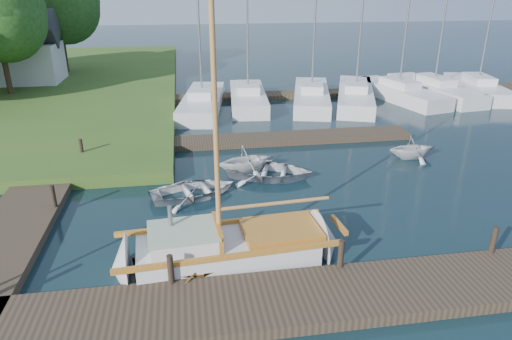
{
  "coord_description": "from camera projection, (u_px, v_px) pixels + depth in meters",
  "views": [
    {
      "loc": [
        -2.41,
        -14.95,
        7.39
      ],
      "look_at": [
        0.0,
        0.0,
        1.2
      ],
      "focal_mm": 32.0,
      "sensor_mm": 36.0,
      "label": 1
    }
  ],
  "objects": [
    {
      "name": "dinghy",
      "position": [
        205.0,
        255.0,
        12.68
      ],
      "size": [
        4.28,
        3.4,
        0.8
      ],
      "primitive_type": "imported",
      "rotation": [
        0.0,
        0.0,
        1.75
      ],
      "color": "#974F15",
      "rests_on": "ground"
    },
    {
      "name": "left_dock",
      "position": [
        41.0,
        188.0,
        17.4
      ],
      "size": [
        2.2,
        18.0,
        0.3
      ],
      "primitive_type": "cube",
      "color": "#32281C",
      "rests_on": "ground"
    },
    {
      "name": "mooring_post_4",
      "position": [
        53.0,
        196.0,
        15.51
      ],
      "size": [
        0.16,
        0.16,
        0.8
      ],
      "primitive_type": "cylinder",
      "color": "black",
      "rests_on": "left_dock"
    },
    {
      "name": "mooring_post_5",
      "position": [
        81.0,
        148.0,
        20.08
      ],
      "size": [
        0.16,
        0.16,
        0.8
      ],
      "primitive_type": "cylinder",
      "color": "black",
      "rests_on": "left_dock"
    },
    {
      "name": "tender_b",
      "position": [
        246.0,
        158.0,
        19.06
      ],
      "size": [
        2.91,
        2.66,
        1.3
      ],
      "primitive_type": "imported",
      "rotation": [
        0.0,
        0.0,
        1.82
      ],
      "color": "silver",
      "rests_on": "ground"
    },
    {
      "name": "house_c",
      "position": [
        23.0,
        54.0,
        33.87
      ],
      "size": [
        5.25,
        4.0,
        5.28
      ],
      "color": "silver",
      "rests_on": "shore"
    },
    {
      "name": "pontoon",
      "position": [
        357.0,
        92.0,
        32.85
      ],
      "size": [
        30.0,
        1.6,
        0.3
      ],
      "primitive_type": "cube",
      "color": "#32281C",
      "rests_on": "ground"
    },
    {
      "name": "mooring_post_2",
      "position": [
        341.0,
        254.0,
        12.2
      ],
      "size": [
        0.16,
        0.16,
        0.8
      ],
      "primitive_type": "cylinder",
      "color": "black",
      "rests_on": "near_dock"
    },
    {
      "name": "mooring_post_3",
      "position": [
        494.0,
        240.0,
        12.86
      ],
      "size": [
        0.16,
        0.16,
        0.8
      ],
      "primitive_type": "cylinder",
      "color": "black",
      "rests_on": "near_dock"
    },
    {
      "name": "sailboat",
      "position": [
        233.0,
        250.0,
        13.03
      ],
      "size": [
        7.27,
        2.48,
        9.83
      ],
      "rotation": [
        0.0,
        0.0,
        0.07
      ],
      "color": "silver",
      "rests_on": "ground"
    },
    {
      "name": "mooring_post_1",
      "position": [
        171.0,
        269.0,
        11.54
      ],
      "size": [
        0.16,
        0.16,
        0.8
      ],
      "primitive_type": "cylinder",
      "color": "black",
      "rests_on": "near_dock"
    },
    {
      "name": "marina_boat_4",
      "position": [
        399.0,
        91.0,
        31.22
      ],
      "size": [
        3.97,
        8.39,
        11.28
      ],
      "rotation": [
        0.0,
        0.0,
        1.8
      ],
      "color": "silver",
      "rests_on": "ground"
    },
    {
      "name": "tender_c",
      "position": [
        270.0,
        169.0,
        18.65
      ],
      "size": [
        4.09,
        3.45,
        0.72
      ],
      "primitive_type": "imported",
      "rotation": [
        0.0,
        0.0,
        1.26
      ],
      "color": "silver",
      "rests_on": "ground"
    },
    {
      "name": "marina_boat_3",
      "position": [
        355.0,
        94.0,
        30.51
      ],
      "size": [
        5.29,
        9.62,
        11.76
      ],
      "rotation": [
        0.0,
        0.0,
        1.22
      ],
      "color": "silver",
      "rests_on": "ground"
    },
    {
      "name": "tender_a",
      "position": [
        193.0,
        188.0,
        16.99
      ],
      "size": [
        3.67,
        3.01,
        0.66
      ],
      "primitive_type": "imported",
      "rotation": [
        0.0,
        0.0,
        1.82
      ],
      "color": "silver",
      "rests_on": "ground"
    },
    {
      "name": "near_dock",
      "position": [
        295.0,
        300.0,
        11.27
      ],
      "size": [
        18.0,
        2.2,
        0.3
      ],
      "primitive_type": "cube",
      "color": "#32281C",
      "rests_on": "ground"
    },
    {
      "name": "marina_boat_6",
      "position": [
        478.0,
        87.0,
        32.51
      ],
      "size": [
        3.77,
        8.27,
        10.8
      ],
      "rotation": [
        0.0,
        0.0,
        1.37
      ],
      "color": "silver",
      "rests_on": "ground"
    },
    {
      "name": "marina_boat_1",
      "position": [
        248.0,
        96.0,
        29.82
      ],
      "size": [
        2.9,
        7.89,
        9.81
      ],
      "rotation": [
        0.0,
        0.0,
        1.48
      ],
      "color": "silver",
      "rests_on": "ground"
    },
    {
      "name": "tree_7",
      "position": [
        57.0,
        0.0,
        36.49
      ],
      "size": [
        6.83,
        6.83,
        9.38
      ],
      "color": "#332114",
      "rests_on": "shore"
    },
    {
      "name": "ground",
      "position": [
        256.0,
        200.0,
        16.81
      ],
      "size": [
        160.0,
        160.0,
        0.0
      ],
      "primitive_type": "plane",
      "color": "black",
      "rests_on": "ground"
    },
    {
      "name": "marina_boat_2",
      "position": [
        311.0,
        95.0,
        30.23
      ],
      "size": [
        4.37,
        9.01,
        11.78
      ],
      "rotation": [
        0.0,
        0.0,
        1.31
      ],
      "color": "silver",
      "rests_on": "ground"
    },
    {
      "name": "marina_boat_0",
      "position": [
        202.0,
        101.0,
        28.75
      ],
      "size": [
        3.55,
        8.82,
        9.78
      ],
      "rotation": [
        0.0,
        0.0,
        1.41
      ],
      "color": "silver",
      "rests_on": "ground"
    },
    {
      "name": "far_dock",
      "position": [
        275.0,
        139.0,
        22.99
      ],
      "size": [
        14.0,
        1.6,
        0.3
      ],
      "primitive_type": "cube",
      "color": "#32281C",
      "rests_on": "ground"
    },
    {
      "name": "marina_boat_5",
      "position": [
        434.0,
        88.0,
        32.16
      ],
      "size": [
        3.23,
        8.9,
        12.3
      ],
      "rotation": [
        0.0,
        0.0,
        1.69
      ],
      "color": "silver",
      "rests_on": "ground"
    },
    {
      "name": "tender_d",
      "position": [
        413.0,
        146.0,
        20.67
      ],
      "size": [
        2.2,
        1.9,
        1.14
      ],
      "primitive_type": "imported",
      "rotation": [
        0.0,
        0.0,
        1.58
      ],
      "color": "silver",
      "rests_on": "ground"
    }
  ]
}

